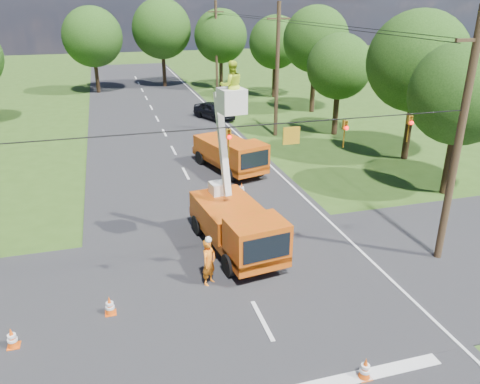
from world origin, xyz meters
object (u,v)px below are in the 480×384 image
object	(u,v)px
second_truck	(231,153)
traffic_cone_1	(255,218)
bucket_truck	(237,214)
tree_far_c	(221,36)
tree_right_a	(461,94)
tree_far_b	(162,29)
tree_right_e	(275,42)
distant_car	(214,111)
ground_worker	(209,262)
pole_right_mid	(277,70)
traffic_cone_3	(110,306)
traffic_cone_6	(252,150)
tree_right_b	(418,62)
tree_far_a	(92,37)
pole_right_far	(216,46)
tree_right_c	(339,67)
pole_right_near	(459,141)
traffic_cone_0	(365,368)
tree_right_d	(316,40)
traffic_cone_2	(242,189)
traffic_cone_4	(12,338)

from	to	relation	value
second_truck	traffic_cone_1	bearing A→B (deg)	-111.98
bucket_truck	tree_far_c	xyz separation A→B (m)	(9.01, 39.05, 4.34)
tree_right_a	tree_far_b	distance (m)	40.41
tree_right_e	distant_car	bearing A→B (deg)	-136.39
ground_worker	pole_right_mid	world-z (taller)	pole_right_mid
traffic_cone_3	traffic_cone_6	bearing A→B (deg)	57.23
tree_right_b	tree_far_a	world-z (taller)	tree_right_b
distant_car	traffic_cone_3	bearing A→B (deg)	-134.68
pole_right_far	bucket_truck	bearing A→B (deg)	-102.20
second_truck	ground_worker	world-z (taller)	second_truck
second_truck	pole_right_mid	size ratio (longest dim) A/B	0.63
traffic_cone_6	tree_right_a	bearing A→B (deg)	-48.62
tree_right_c	pole_right_near	bearing A→B (deg)	-103.89
tree_far_a	pole_right_far	bearing A→B (deg)	-12.53
tree_right_c	tree_far_a	bearing A→B (deg)	127.17
second_truck	pole_right_far	xyz separation A→B (m)	(5.63, 27.20, 3.94)
distant_car	traffic_cone_6	distance (m)	11.13
ground_worker	pole_right_far	bearing A→B (deg)	34.71
traffic_cone_1	traffic_cone_3	bearing A→B (deg)	-143.04
traffic_cone_6	tree_right_e	size ratio (longest dim) A/B	0.08
traffic_cone_1	tree_right_b	distance (m)	15.96
traffic_cone_3	pole_right_mid	xyz separation A→B (m)	(13.43, 20.17, 4.75)
tree_right_b	tree_far_c	xyz separation A→B (m)	(-5.50, 30.00, -0.37)
ground_worker	tree_far_c	size ratio (longest dim) A/B	0.21
second_truck	tree_right_c	world-z (taller)	tree_right_c
pole_right_near	tree_far_c	bearing A→B (deg)	88.64
second_truck	tree_right_a	world-z (taller)	tree_right_a
tree_right_a	tree_far_b	bearing A→B (deg)	105.07
traffic_cone_0	tree_right_d	bearing A→B (deg)	68.36
tree_far_c	bucket_truck	bearing A→B (deg)	-102.99
second_truck	tree_right_b	distance (m)	13.25
tree_far_b	tree_right_b	bearing A→B (deg)	-70.02
traffic_cone_0	second_truck	bearing A→B (deg)	87.26
pole_right_near	tree_right_c	world-z (taller)	pole_right_near
tree_right_a	tree_right_c	world-z (taller)	tree_right_a
tree_right_d	tree_right_c	bearing A→B (deg)	-101.31
traffic_cone_1	tree_right_e	world-z (taller)	tree_right_e
tree_right_e	traffic_cone_2	bearing A→B (deg)	-113.49
tree_right_a	tree_far_b	world-z (taller)	tree_far_b
traffic_cone_3	tree_far_a	xyz separation A→B (m)	(-0.07, 43.17, 5.83)
ground_worker	traffic_cone_3	size ratio (longest dim) A/B	2.66
traffic_cone_2	tree_far_a	bearing A→B (deg)	102.27
traffic_cone_3	traffic_cone_4	size ratio (longest dim) A/B	1.00
traffic_cone_3	tree_far_b	size ratio (longest dim) A/B	0.07
second_truck	traffic_cone_3	size ratio (longest dim) A/B	8.94
distant_car	traffic_cone_2	world-z (taller)	distant_car
traffic_cone_0	pole_right_far	distance (m)	45.96
ground_worker	traffic_cone_2	distance (m)	8.92
traffic_cone_1	tree_far_b	distance (m)	40.49
tree_far_a	tree_far_b	distance (m)	8.27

